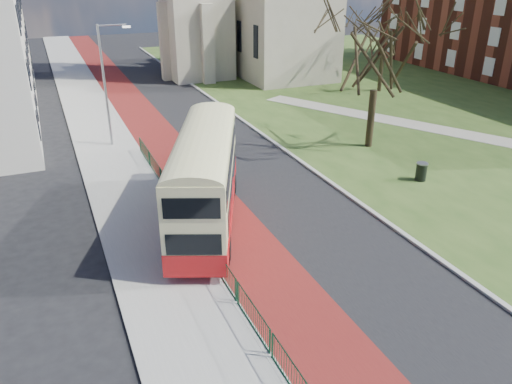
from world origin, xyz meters
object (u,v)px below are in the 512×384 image
bus (205,175)px  litter_bin (421,171)px  winter_tree_near (378,42)px  winter_tree_far (386,24)px  streetlamp (107,80)px

bus → litter_bin: size_ratio=10.11×
winter_tree_near → litter_bin: size_ratio=9.36×
winter_tree_near → winter_tree_far: 17.13m
winter_tree_far → litter_bin: winter_tree_far is taller
winter_tree_near → winter_tree_far: winter_tree_near is taller
winter_tree_near → litter_bin: (-0.72, -6.26, -6.43)m
winter_tree_near → litter_bin: 9.00m
winter_tree_near → streetlamp: bearing=156.3°
winter_tree_far → litter_bin: bearing=-119.9°
litter_bin → winter_tree_near: bearing=83.4°
bus → winter_tree_far: bearing=61.9°
winter_tree_far → litter_bin: 23.46m
bus → litter_bin: bus is taller
winter_tree_far → streetlamp: bearing=-166.7°
streetlamp → litter_bin: (15.49, -13.38, -4.01)m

